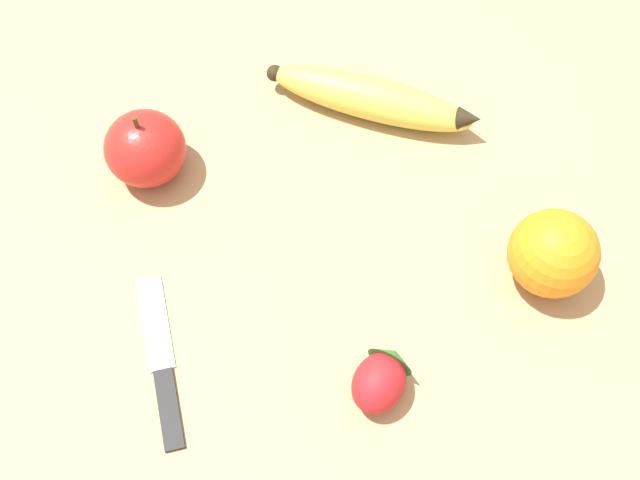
% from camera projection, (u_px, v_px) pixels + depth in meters
% --- Properties ---
extents(ground_plane, '(3.00, 3.00, 0.00)m').
position_uv_depth(ground_plane, '(294.00, 208.00, 0.71)').
color(ground_plane, tan).
extents(banana, '(0.15, 0.20, 0.04)m').
position_uv_depth(banana, '(372.00, 98.00, 0.74)').
color(banana, '#DBCC4C').
rests_on(banana, ground_plane).
extents(orange, '(0.08, 0.08, 0.08)m').
position_uv_depth(orange, '(553.00, 253.00, 0.65)').
color(orange, orange).
rests_on(orange, ground_plane).
extents(strawberry, '(0.07, 0.07, 0.04)m').
position_uv_depth(strawberry, '(381.00, 378.00, 0.61)').
color(strawberry, red).
rests_on(strawberry, ground_plane).
extents(apple, '(0.08, 0.08, 0.08)m').
position_uv_depth(apple, '(145.00, 148.00, 0.70)').
color(apple, red).
rests_on(apple, ground_plane).
extents(paring_knife, '(0.16, 0.02, 0.01)m').
position_uv_depth(paring_knife, '(162.00, 365.00, 0.64)').
color(paring_knife, silver).
rests_on(paring_knife, ground_plane).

